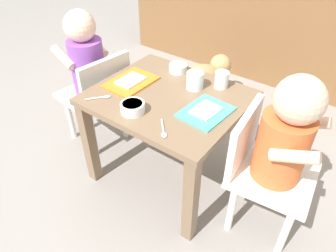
{
  "coord_description": "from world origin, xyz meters",
  "views": [
    {
      "loc": [
        0.61,
        -0.83,
        1.1
      ],
      "look_at": [
        0.0,
        0.0,
        0.29
      ],
      "focal_mm": 33.32,
      "sensor_mm": 36.0,
      "label": 1
    }
  ],
  "objects": [
    {
      "name": "cereal_bowl_left_side",
      "position": [
        -0.08,
        0.18,
        0.46
      ],
      "size": [
        0.08,
        0.08,
        0.03
      ],
      "color": "white",
      "rests_on": "dining_table"
    },
    {
      "name": "food_tray_right",
      "position": [
        0.18,
        -0.01,
        0.44
      ],
      "size": [
        0.16,
        0.2,
        0.02
      ],
      "color": "#4CC6BC",
      "rests_on": "dining_table"
    },
    {
      "name": "water_cup_left",
      "position": [
        0.05,
        0.11,
        0.47
      ],
      "size": [
        0.07,
        0.07,
        0.07
      ],
      "color": "white",
      "rests_on": "dining_table"
    },
    {
      "name": "spoon_by_left_tray",
      "position": [
        -0.2,
        -0.17,
        0.44
      ],
      "size": [
        0.07,
        0.09,
        0.01
      ],
      "color": "silver",
      "rests_on": "dining_table"
    },
    {
      "name": "kitchen_cabinet_back",
      "position": [
        0.0,
        1.21,
        0.47
      ],
      "size": [
        2.14,
        0.3,
        0.94
      ],
      "primitive_type": "cube",
      "color": "brown",
      "rests_on": "ground"
    },
    {
      "name": "cereal_bowl_right_side",
      "position": [
        -0.04,
        -0.16,
        0.46
      ],
      "size": [
        0.09,
        0.09,
        0.04
      ],
      "color": "white",
      "rests_on": "dining_table"
    },
    {
      "name": "water_cup_right",
      "position": [
        0.14,
        0.18,
        0.47
      ],
      "size": [
        0.06,
        0.06,
        0.07
      ],
      "color": "white",
      "rests_on": "dining_table"
    },
    {
      "name": "seated_child_right",
      "position": [
        0.45,
        0.01,
        0.42
      ],
      "size": [
        0.31,
        0.31,
        0.67
      ],
      "color": "white",
      "rests_on": "ground"
    },
    {
      "name": "spoon_by_right_tray",
      "position": [
        0.12,
        -0.19,
        0.44
      ],
      "size": [
        0.08,
        0.08,
        0.01
      ],
      "color": "silver",
      "rests_on": "dining_table"
    },
    {
      "name": "ground_plane",
      "position": [
        0.0,
        0.0,
        0.0
      ],
      "size": [
        7.0,
        7.0,
        0.0
      ],
      "primitive_type": "plane",
      "color": "gray"
    },
    {
      "name": "food_tray_left",
      "position": [
        -0.18,
        -0.01,
        0.44
      ],
      "size": [
        0.15,
        0.21,
        0.02
      ],
      "color": "orange",
      "rests_on": "dining_table"
    },
    {
      "name": "seated_child_left",
      "position": [
        -0.45,
        0.0,
        0.42
      ],
      "size": [
        0.31,
        0.31,
        0.68
      ],
      "color": "white",
      "rests_on": "ground"
    },
    {
      "name": "dining_table",
      "position": [
        0.0,
        0.0,
        0.36
      ],
      "size": [
        0.58,
        0.5,
        0.44
      ],
      "color": "#7A6047",
      "rests_on": "ground"
    },
    {
      "name": "dog",
      "position": [
        -0.19,
        0.59,
        0.19
      ],
      "size": [
        0.27,
        0.41,
        0.29
      ],
      "color": "tan",
      "rests_on": "ground"
    }
  ]
}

